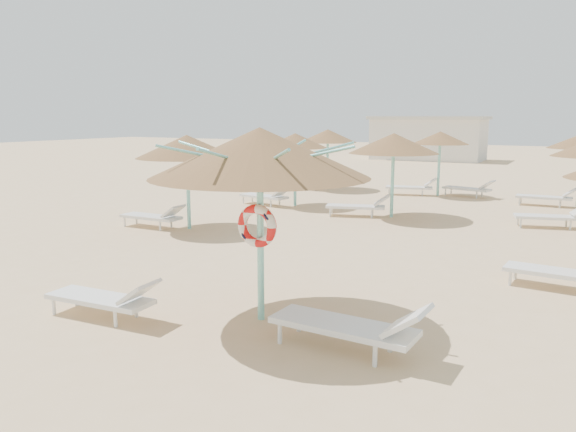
% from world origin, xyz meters
% --- Properties ---
extents(ground, '(120.00, 120.00, 0.00)m').
position_xyz_m(ground, '(0.00, 0.00, 0.00)').
color(ground, '#D8B184').
rests_on(ground, ground).
extents(main_palapa, '(3.44, 3.44, 3.08)m').
position_xyz_m(main_palapa, '(0.42, -0.17, 2.68)').
color(main_palapa, '#7CD7CD').
rests_on(main_palapa, ground).
extents(lounger_main_a, '(2.02, 0.71, 0.72)m').
position_xyz_m(lounger_main_a, '(-1.81, -1.33, 0.34)').
color(lounger_main_a, white).
rests_on(lounger_main_a, ground).
extents(lounger_main_b, '(2.26, 0.78, 0.81)m').
position_xyz_m(lounger_main_b, '(2.20, -0.67, 0.39)').
color(lounger_main_b, white).
rests_on(lounger_main_b, ground).
extents(palapa_field, '(18.02, 13.70, 2.73)m').
position_xyz_m(palapa_field, '(0.27, 9.97, 2.31)').
color(palapa_field, '#7CD7CD').
rests_on(palapa_field, ground).
extents(service_hut, '(8.40, 4.40, 3.25)m').
position_xyz_m(service_hut, '(-6.00, 35.00, 1.64)').
color(service_hut, silver).
rests_on(service_hut, ground).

